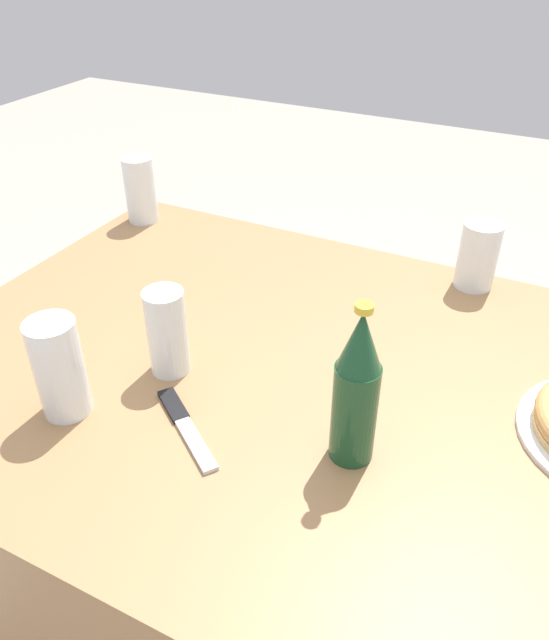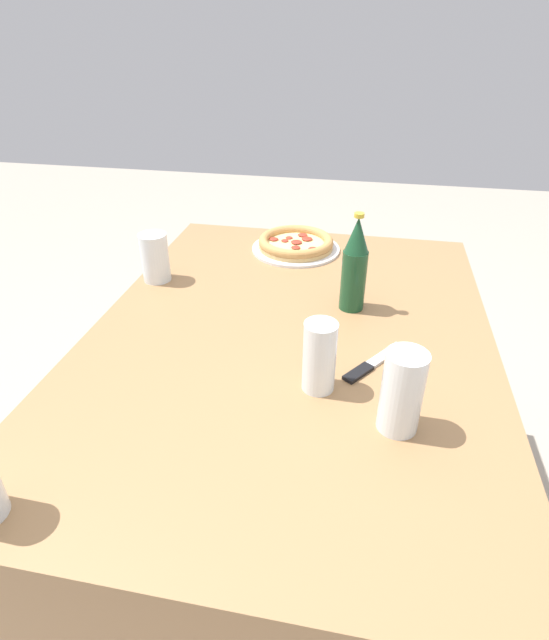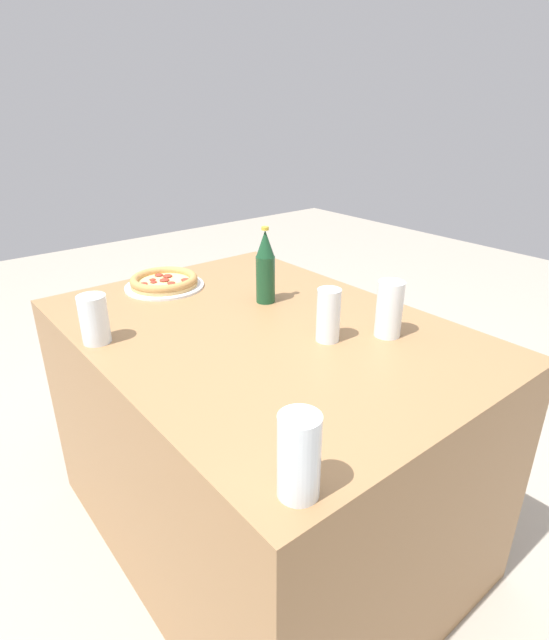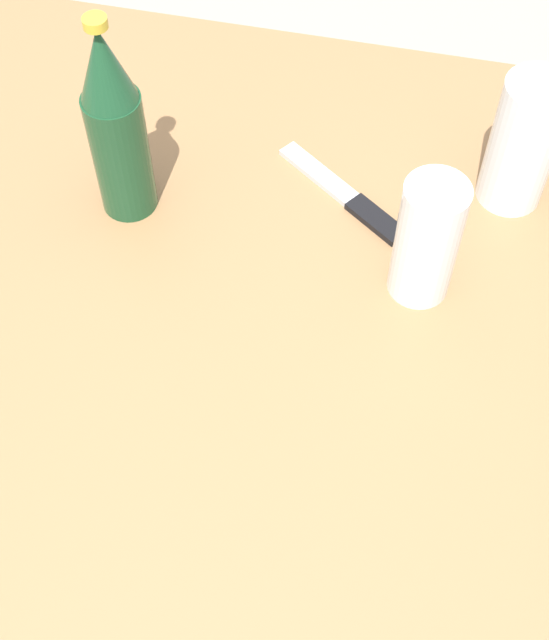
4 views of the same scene
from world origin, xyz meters
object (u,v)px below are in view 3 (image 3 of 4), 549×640
Objects in this scene: glass_iced_tea at (299,460)px; glass_mango_juice at (328,317)px; glass_red_wine at (94,321)px; glass_cola at (389,311)px; beer_bottle at (265,267)px; knife at (330,318)px; pizza_pepperoni at (164,282)px.

glass_mango_juice is (0.38, -0.44, -0.00)m from glass_iced_tea.
glass_mango_juice is at bearing -127.99° from glass_red_wine.
glass_cola is 0.64× the size of beer_bottle.
glass_red_wine reaches higher than knife.
beer_bottle is at bearing 14.38° from glass_cola.
glass_iced_tea is at bearing 131.05° from knife.
glass_cola is 0.96× the size of knife.
glass_mango_juice is 1.11× the size of glass_red_wine.
knife is (-0.29, -0.59, -0.06)m from glass_red_wine.
pizza_pepperoni is 0.67m from glass_mango_juice.
beer_bottle is at bearing -34.50° from glass_iced_tea.
pizza_pepperoni is at bearing -16.03° from glass_iced_tea.
glass_iced_tea is 0.73m from knife.
glass_cola is 0.79m from glass_red_wine.
glass_mango_juice reaches higher than pizza_pepperoni.
knife is (0.48, -0.55, -0.07)m from glass_iced_tea.
glass_red_wine is 0.54× the size of beer_bottle.
beer_bottle is (-0.33, -0.19, 0.10)m from pizza_pepperoni.
glass_iced_tea reaches higher than knife.
glass_cola is at bearing -118.80° from glass_mango_juice.
pizza_pepperoni is at bearing -51.42° from glass_red_wine.
glass_iced_tea is at bearing 116.87° from glass_cola.
glass_red_wine is at bearing 3.34° from glass_iced_tea.
beer_bottle is at bearing 13.94° from knife.
beer_bottle is (0.71, -0.49, 0.05)m from glass_iced_tea.
glass_cola is 1.18× the size of glass_red_wine.
beer_bottle is 0.27m from knife.
pizza_pepperoni is 1.08m from glass_iced_tea.
beer_bottle reaches higher than glass_red_wine.
glass_cola is at bearing -165.62° from beer_bottle.
glass_mango_juice is at bearing 61.20° from glass_cola.
glass_cola is (-0.08, -0.15, 0.01)m from glass_mango_juice.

